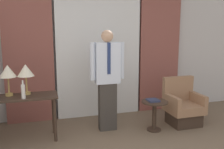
# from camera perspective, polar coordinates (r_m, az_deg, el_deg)

# --- Properties ---
(wall_back) EXTENTS (10.00, 0.06, 2.70)m
(wall_back) POSITION_cam_1_polar(r_m,az_deg,el_deg) (5.16, -3.32, 5.61)
(wall_back) COLOR beige
(wall_back) RESTS_ON ground_plane
(curtain_sheer_center) EXTENTS (1.71, 0.06, 2.58)m
(curtain_sheer_center) POSITION_cam_1_polar(r_m,az_deg,el_deg) (5.04, -2.96, 4.82)
(curtain_sheer_center) COLOR white
(curtain_sheer_center) RESTS_ON ground_plane
(curtain_drape_left) EXTENTS (0.91, 0.06, 2.58)m
(curtain_drape_left) POSITION_cam_1_polar(r_m,az_deg,el_deg) (4.90, -18.51, 4.14)
(curtain_drape_left) COLOR brown
(curtain_drape_left) RESTS_ON ground_plane
(curtain_drape_right) EXTENTS (0.91, 0.06, 2.58)m
(curtain_drape_right) POSITION_cam_1_polar(r_m,az_deg,el_deg) (5.52, 10.81, 5.13)
(curtain_drape_right) COLOR brown
(curtain_drape_right) RESTS_ON ground_plane
(desk) EXTENTS (1.19, 0.47, 0.74)m
(desk) POSITION_cam_1_polar(r_m,az_deg,el_deg) (4.20, -20.58, -6.35)
(desk) COLOR #38281E
(desk) RESTS_ON ground_plane
(table_lamp_left) EXTENTS (0.26, 0.26, 0.49)m
(table_lamp_left) POSITION_cam_1_polar(r_m,az_deg,el_deg) (4.18, -22.75, 0.52)
(table_lamp_left) COLOR tan
(table_lamp_left) RESTS_ON desk
(table_lamp_right) EXTENTS (0.26, 0.26, 0.49)m
(table_lamp_right) POSITION_cam_1_polar(r_m,az_deg,el_deg) (4.16, -19.13, 0.71)
(table_lamp_right) COLOR tan
(table_lamp_right) RESTS_ON desk
(bottle_by_lamp) EXTENTS (0.06, 0.06, 0.28)m
(bottle_by_lamp) POSITION_cam_1_polar(r_m,az_deg,el_deg) (3.97, -19.64, -3.61)
(bottle_by_lamp) COLOR silver
(bottle_by_lamp) RESTS_ON desk
(person) EXTENTS (0.61, 0.21, 1.76)m
(person) POSITION_cam_1_polar(r_m,az_deg,el_deg) (4.31, -1.06, -0.48)
(person) COLOR #38332D
(person) RESTS_ON ground_plane
(armchair) EXTENTS (0.62, 0.57, 0.88)m
(armchair) POSITION_cam_1_polar(r_m,az_deg,el_deg) (4.92, 15.87, -7.24)
(armchair) COLOR #38281E
(armchair) RESTS_ON ground_plane
(side_table) EXTENTS (0.46, 0.46, 0.54)m
(side_table) POSITION_cam_1_polar(r_m,az_deg,el_deg) (4.48, 9.68, -8.12)
(side_table) COLOR #38281E
(side_table) RESTS_ON ground_plane
(book) EXTENTS (0.19, 0.20, 0.03)m
(book) POSITION_cam_1_polar(r_m,az_deg,el_deg) (4.43, 9.34, -5.82)
(book) COLOR #2D334C
(book) RESTS_ON side_table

